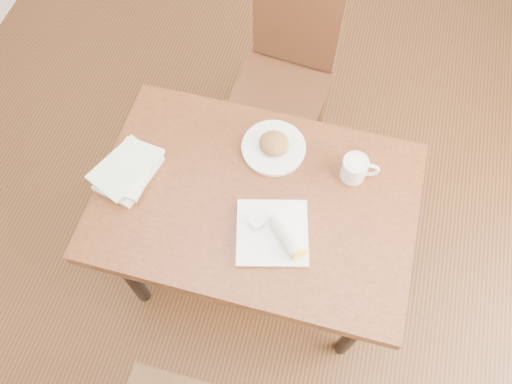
% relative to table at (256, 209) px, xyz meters
% --- Properties ---
extents(ground, '(4.00, 5.00, 0.01)m').
position_rel_table_xyz_m(ground, '(0.00, 0.00, -0.67)').
color(ground, '#472814').
rests_on(ground, ground).
extents(room_walls, '(4.02, 5.02, 2.80)m').
position_rel_table_xyz_m(room_walls, '(0.00, 0.00, 0.97)').
color(room_walls, silver).
rests_on(room_walls, ground).
extents(table, '(1.16, 0.77, 0.75)m').
position_rel_table_xyz_m(table, '(0.00, 0.00, 0.00)').
color(table, '#5F2B16').
rests_on(table, ground).
extents(chair_far, '(0.46, 0.46, 0.95)m').
position_rel_table_xyz_m(chair_far, '(-0.06, 0.78, -0.11)').
color(chair_far, '#412112').
rests_on(chair_far, ground).
extents(plate_scone, '(0.24, 0.24, 0.08)m').
position_rel_table_xyz_m(plate_scone, '(0.01, 0.22, 0.11)').
color(plate_scone, white).
rests_on(plate_scone, table).
extents(coffee_mug, '(0.14, 0.09, 0.09)m').
position_rel_table_xyz_m(coffee_mug, '(0.32, 0.19, 0.14)').
color(coffee_mug, white).
rests_on(coffee_mug, table).
extents(plate_burrito, '(0.30, 0.30, 0.08)m').
position_rel_table_xyz_m(plate_burrito, '(0.11, -0.12, 0.11)').
color(plate_burrito, white).
rests_on(plate_burrito, table).
extents(book_stack, '(0.24, 0.28, 0.06)m').
position_rel_table_xyz_m(book_stack, '(-0.48, -0.02, 0.12)').
color(book_stack, white).
rests_on(book_stack, table).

